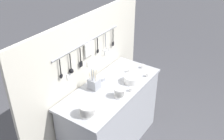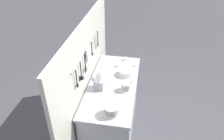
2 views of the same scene
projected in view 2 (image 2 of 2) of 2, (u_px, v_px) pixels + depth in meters
ground_plane at (113, 130)px, 3.47m from camera, size 20.00×20.00×0.00m
counter at (113, 109)px, 3.20m from camera, size 1.46×0.64×0.94m
back_wall at (88, 83)px, 3.02m from camera, size 2.26×0.11×1.79m
bowl_stack_nested_right at (126, 86)px, 2.80m from camera, size 0.11×0.11×0.12m
bowl_stack_back_corner at (111, 110)px, 2.44m from camera, size 0.16×0.16×0.12m
plate_stack at (126, 72)px, 3.09m from camera, size 0.21×0.21×0.09m
steel_mixing_bowl at (98, 78)px, 3.02m from camera, size 0.13×0.13×0.04m
cutlery_caddy at (99, 84)px, 2.82m from camera, size 0.12×0.12×0.28m
cup_front_left at (135, 65)px, 3.28m from camera, size 0.05×0.05×0.05m
cup_edge_far at (117, 65)px, 3.28m from camera, size 0.05×0.05×0.05m
cup_by_caddy at (126, 59)px, 3.43m from camera, size 0.05×0.05×0.05m
cup_back_right at (131, 81)px, 2.95m from camera, size 0.05×0.05×0.05m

